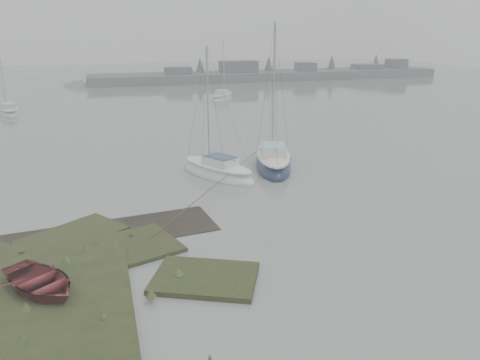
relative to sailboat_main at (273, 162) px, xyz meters
name	(u,v)px	position (x,y,z in m)	size (l,w,h in m)	color
ground	(128,122)	(-7.68, 18.01, -0.29)	(160.00, 160.00, 0.00)	slate
far_shoreline	(275,74)	(19.16, 49.91, 0.56)	(60.00, 8.00, 4.15)	#4C4F51
sailboat_main	(273,162)	(0.00, 0.00, 0.00)	(3.99, 6.99, 9.37)	#111C38
sailboat_white	(218,172)	(-3.81, -0.91, -0.04)	(4.40, 5.84, 7.99)	silver
sailboat_far_a	(9,112)	(-19.01, 25.37, -0.05)	(3.13, 5.68, 7.63)	#B1B9BC
sailboat_far_b	(222,98)	(4.37, 29.28, -0.05)	(4.59, 5.48, 7.68)	silver
sailboat_far_c	(76,85)	(-13.23, 49.45, -0.10)	(4.44, 3.12, 6.01)	#A3A7AC
dinghy	(39,282)	(-12.48, -11.96, 0.27)	(2.32, 3.25, 0.67)	maroon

